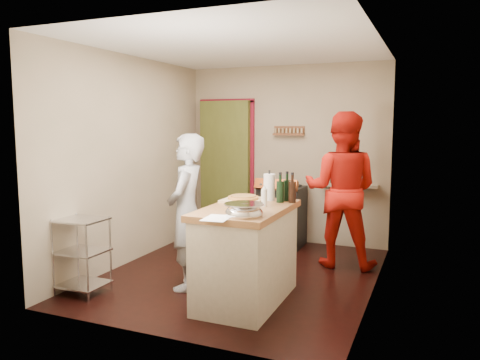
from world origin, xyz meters
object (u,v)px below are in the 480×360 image
Objects in this scene: person_stripe at (187,212)px; person_red at (341,190)px; wire_shelving at (82,252)px; stove at (282,215)px; island at (247,252)px.

person_stripe is 1.99m from person_red.
wire_shelving is 0.48× the size of person_stripe.
wire_shelving is at bearing -116.85° from stove.
wire_shelving is at bearing -69.73° from person_stripe.
person_red reaches higher than island.
person_stripe is at bearing -101.34° from stove.
wire_shelving is 0.42× the size of person_red.
island is at bearing 15.51° from wire_shelving.
person_red is (0.63, 1.56, 0.45)m from island.
person_red reaches higher than person_stripe.
stove is 0.72× the size of island.
wire_shelving is at bearing -164.49° from island.
stove is 1.24m from person_red.
island is (1.65, 0.46, 0.06)m from wire_shelving.
stove is at bearing 63.15° from wire_shelving.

